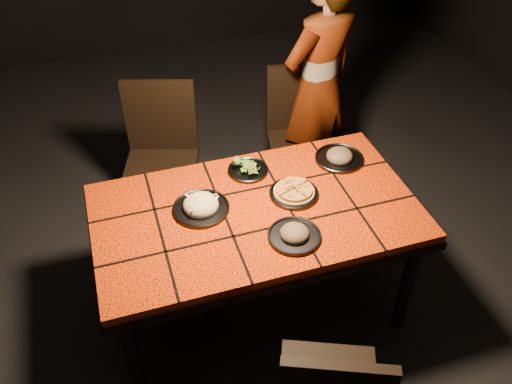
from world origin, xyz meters
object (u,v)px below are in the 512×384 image
object	(u,v)px
diner	(319,87)
plate_pizza	(294,192)
chair_far_right	(300,128)
plate_pasta	(201,206)
dining_table	(256,221)
chair_far_left	(161,149)

from	to	relation	value
diner	plate_pizza	distance (m)	1.02
chair_far_right	plate_pasta	distance (m)	1.20
chair_far_right	plate_pasta	xyz separation A→B (m)	(-0.86, -0.81, 0.23)
dining_table	plate_pasta	distance (m)	0.29
dining_table	chair_far_left	bearing A→B (deg)	109.96
chair_far_right	plate_pasta	bearing A→B (deg)	-125.76
diner	chair_far_right	bearing A→B (deg)	-6.50
chair_far_right	diner	bearing A→B (deg)	26.86
chair_far_right	plate_pizza	xyz separation A→B (m)	(-0.38, -0.85, 0.22)
plate_pizza	plate_pasta	size ratio (longest dim) A/B	0.95
dining_table	plate_pizza	xyz separation A→B (m)	(0.22, 0.04, 0.10)
chair_far_left	diner	distance (m)	1.08
chair_far_right	plate_pizza	bearing A→B (deg)	-103.33
dining_table	chair_far_right	size ratio (longest dim) A/B	1.71
dining_table	diner	xyz separation A→B (m)	(0.72, 0.93, 0.14)
dining_table	diner	size ratio (longest dim) A/B	1.00
chair_far_left	chair_far_right	xyz separation A→B (m)	(0.93, -0.02, -0.02)
dining_table	diner	bearing A→B (deg)	52.11
diner	plate_pizza	bearing A→B (deg)	37.69
chair_far_left	plate_pasta	bearing A→B (deg)	-67.68
dining_table	plate_pasta	world-z (taller)	plate_pasta
dining_table	plate_pizza	distance (m)	0.24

